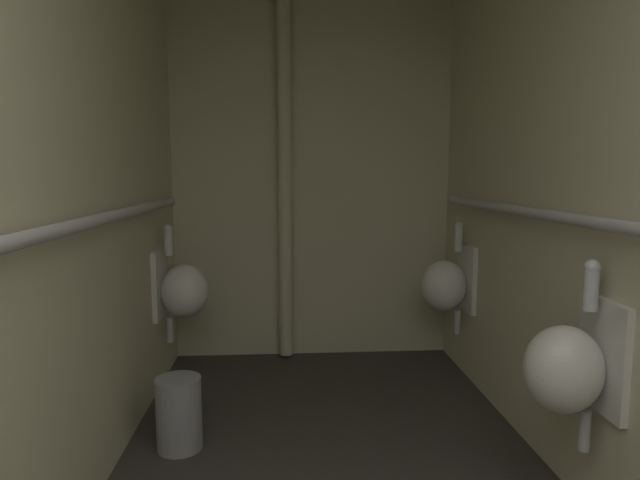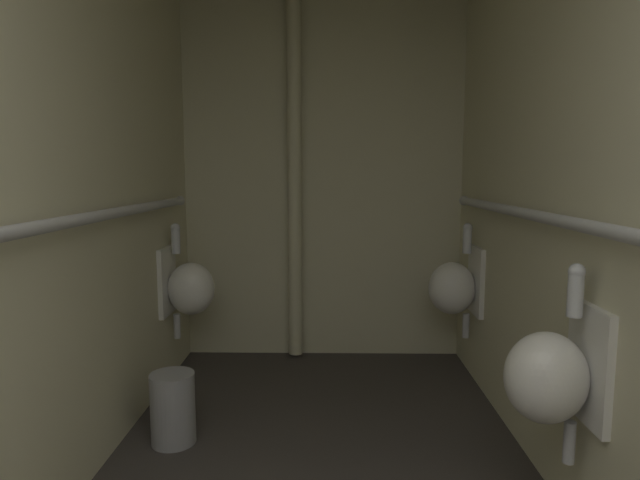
% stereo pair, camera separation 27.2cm
% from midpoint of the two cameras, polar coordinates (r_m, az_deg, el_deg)
% --- Properties ---
extents(wall_left, '(0.06, 4.21, 2.65)m').
position_cam_midpoint_polar(wall_left, '(2.16, -30.54, 5.00)').
color(wall_left, beige).
rests_on(wall_left, ground).
extents(wall_right, '(0.06, 4.21, 2.65)m').
position_cam_midpoint_polar(wall_right, '(2.24, 26.46, 5.28)').
color(wall_right, beige).
rests_on(wall_right, ground).
extents(wall_back, '(2.15, 0.06, 2.65)m').
position_cam_midpoint_polar(wall_back, '(4.01, -2.79, 6.51)').
color(wall_back, beige).
rests_on(wall_back, ground).
extents(urinal_left_mid, '(0.32, 0.30, 0.76)m').
position_cam_midpoint_polar(urinal_left_mid, '(3.57, -16.61, -5.04)').
color(urinal_left_mid, silver).
extents(urinal_right_mid, '(0.32, 0.30, 0.76)m').
position_cam_midpoint_polar(urinal_right_mid, '(2.26, 21.70, -12.37)').
color(urinal_right_mid, silver).
extents(urinal_right_far, '(0.32, 0.30, 0.76)m').
position_cam_midpoint_polar(urinal_right_far, '(3.66, 11.23, -4.60)').
color(urinal_right_far, silver).
extents(supply_pipe_left, '(0.06, 3.43, 0.06)m').
position_cam_midpoint_polar(supply_pipe_left, '(2.12, -28.19, 1.17)').
color(supply_pipe_left, '#B2B2B2').
extents(supply_pipe_right, '(0.06, 3.47, 0.06)m').
position_cam_midpoint_polar(supply_pipe_right, '(2.22, 24.00, 1.63)').
color(supply_pipe_right, '#B2B2B2').
extents(standpipe_back_wall, '(0.10, 0.10, 2.60)m').
position_cam_midpoint_polar(standpipe_back_wall, '(3.90, -5.74, 6.46)').
color(standpipe_back_wall, beige).
rests_on(standpipe_back_wall, ground).
extents(waste_bin, '(0.22, 0.22, 0.36)m').
position_cam_midpoint_polar(waste_bin, '(2.93, -17.39, -17.14)').
color(waste_bin, gray).
rests_on(waste_bin, ground).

